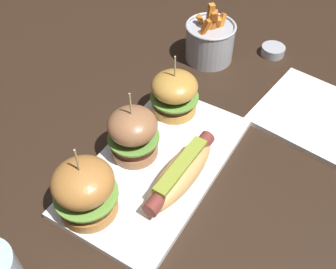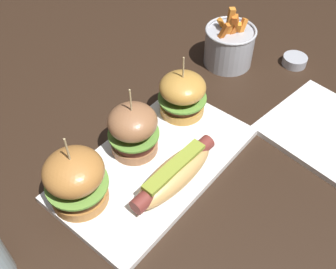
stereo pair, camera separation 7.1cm
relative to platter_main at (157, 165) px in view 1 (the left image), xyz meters
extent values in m
plane|color=black|center=(0.00, 0.00, -0.01)|extent=(3.00, 3.00, 0.00)
cube|color=white|center=(0.00, 0.00, 0.00)|extent=(0.37, 0.21, 0.01)
ellipsoid|color=tan|center=(-0.01, -0.06, 0.03)|extent=(0.18, 0.06, 0.04)
cylinder|color=brown|center=(-0.01, -0.06, 0.03)|extent=(0.19, 0.03, 0.03)
cube|color=olive|center=(-0.01, -0.06, 0.05)|extent=(0.14, 0.03, 0.01)
cylinder|color=#B67537|center=(-0.14, 0.04, 0.02)|extent=(0.09, 0.09, 0.02)
cylinder|color=#57371A|center=(-0.14, 0.04, 0.04)|extent=(0.09, 0.09, 0.02)
cylinder|color=#6B9E3D|center=(-0.14, 0.04, 0.05)|extent=(0.10, 0.10, 0.00)
ellipsoid|color=#B67537|center=(-0.14, 0.04, 0.08)|extent=(0.10, 0.10, 0.06)
cylinder|color=tan|center=(-0.14, 0.04, 0.12)|extent=(0.00, 0.00, 0.06)
cylinder|color=#9B6642|center=(0.00, 0.05, 0.02)|extent=(0.09, 0.09, 0.02)
cylinder|color=#53271D|center=(0.00, 0.05, 0.04)|extent=(0.08, 0.08, 0.02)
cylinder|color=#609338|center=(0.00, 0.05, 0.05)|extent=(0.09, 0.09, 0.00)
ellipsoid|color=#9B6642|center=(0.00, 0.05, 0.08)|extent=(0.09, 0.09, 0.05)
cylinder|color=tan|center=(0.00, 0.05, 0.12)|extent=(0.00, 0.00, 0.06)
cylinder|color=#C0893A|center=(0.14, 0.04, 0.02)|extent=(0.09, 0.09, 0.02)
cylinder|color=#522D18|center=(0.14, 0.04, 0.03)|extent=(0.08, 0.08, 0.02)
cylinder|color=#609338|center=(0.14, 0.04, 0.04)|extent=(0.10, 0.10, 0.00)
ellipsoid|color=#C0893A|center=(0.14, 0.04, 0.07)|extent=(0.09, 0.09, 0.05)
cylinder|color=tan|center=(0.14, 0.04, 0.11)|extent=(0.00, 0.00, 0.06)
cylinder|color=#A8AAB2|center=(0.35, 0.07, 0.03)|extent=(0.11, 0.11, 0.08)
torus|color=#B7BABF|center=(0.35, 0.07, 0.08)|extent=(0.12, 0.12, 0.01)
cube|color=orange|center=(0.37, 0.07, 0.07)|extent=(0.03, 0.03, 0.06)
cube|color=orange|center=(0.36, 0.06, 0.07)|extent=(0.03, 0.03, 0.06)
cube|color=orange|center=(0.35, 0.10, 0.07)|extent=(0.03, 0.03, 0.06)
cube|color=orange|center=(0.31, 0.08, 0.08)|extent=(0.02, 0.04, 0.07)
cube|color=orange|center=(0.35, 0.06, 0.09)|extent=(0.05, 0.02, 0.08)
cube|color=orange|center=(0.36, 0.06, 0.07)|extent=(0.04, 0.02, 0.06)
cube|color=orange|center=(0.34, 0.07, 0.09)|extent=(0.02, 0.02, 0.10)
cube|color=orange|center=(0.35, 0.08, 0.08)|extent=(0.02, 0.03, 0.07)
cube|color=orange|center=(0.34, 0.07, 0.07)|extent=(0.03, 0.03, 0.06)
cylinder|color=#A8AAB2|center=(0.44, -0.05, 0.00)|extent=(0.06, 0.06, 0.02)
cylinder|color=tan|center=(0.44, -0.05, 0.01)|extent=(0.05, 0.05, 0.00)
cube|color=white|center=(0.28, -0.20, 0.00)|extent=(0.24, 0.24, 0.01)
camera|label=1|loc=(-0.38, -0.25, 0.57)|focal=42.54mm
camera|label=2|loc=(-0.34, -0.31, 0.57)|focal=42.54mm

